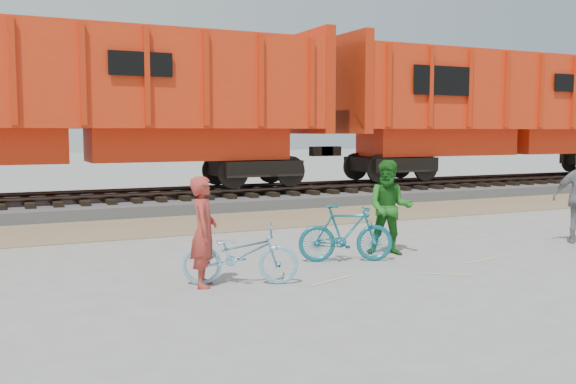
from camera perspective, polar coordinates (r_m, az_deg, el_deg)
name	(u,v)px	position (r m, az deg, el deg)	size (l,w,h in m)	color
ground	(361,264)	(10.57, 6.53, -6.42)	(120.00, 120.00, 0.00)	#9E9E99
gravel_strip	(240,221)	(15.45, -4.28, -2.61)	(120.00, 3.00, 0.02)	#917E5A
ballast_bed	(197,201)	(18.72, -8.12, -0.81)	(120.00, 4.00, 0.30)	slate
track	(197,190)	(18.69, -8.13, 0.17)	(120.00, 2.60, 0.24)	black
hopper_car_center	(75,99)	(17.94, -18.40, 7.83)	(14.00, 3.13, 4.65)	black
hopper_car_right	(507,108)	(24.75, 18.90, 7.08)	(14.00, 3.13, 4.65)	black
bicycle_blue	(240,254)	(9.13, -4.27, -5.53)	(0.57, 1.64, 0.86)	#82BFDC
bicycle_teal	(346,233)	(10.70, 5.17, -3.68)	(0.45, 1.58, 0.95)	#126677
person_solo	(204,232)	(9.00, -7.50, -3.51)	(0.56, 0.37, 1.55)	#B0362C
person_man	(390,208)	(11.35, 9.03, -1.38)	(0.81, 0.63, 1.66)	#1F691C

